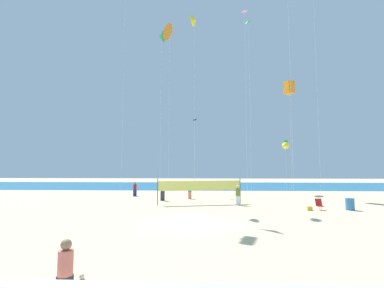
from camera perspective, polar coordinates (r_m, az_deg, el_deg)
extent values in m
plane|color=beige|center=(17.68, 0.65, -16.33)|extent=(120.00, 120.00, 0.00)
cube|color=#1E6B99|center=(49.23, 1.68, -8.85)|extent=(120.00, 20.00, 0.01)
cylinder|color=#EA7260|center=(8.22, -25.33, -21.86)|extent=(0.38, 0.38, 0.63)
sphere|color=#997051|center=(8.09, -25.21, -18.79)|extent=(0.28, 0.28, 0.28)
cylinder|color=#99B28C|center=(8.28, -22.46, -25.99)|extent=(0.18, 0.18, 0.30)
sphere|color=beige|center=(8.21, -22.41, -24.59)|extent=(0.13, 0.13, 0.13)
cube|color=#2D2D33|center=(28.35, -6.28, -11.03)|extent=(0.41, 0.24, 0.85)
cylinder|color=navy|center=(28.27, -6.27, -9.47)|extent=(0.43, 0.43, 0.70)
sphere|color=brown|center=(28.23, -6.26, -8.44)|extent=(0.31, 0.31, 0.31)
cube|color=white|center=(25.33, 9.77, -11.78)|extent=(0.40, 0.24, 0.83)
cylinder|color=olive|center=(25.24, 9.74, -10.07)|extent=(0.42, 0.42, 0.69)
sphere|color=beige|center=(25.20, 9.73, -8.94)|extent=(0.31, 0.31, 0.31)
cube|color=#EA7260|center=(29.59, -0.47, -10.90)|extent=(0.36, 0.21, 0.74)
cylinder|color=#19727A|center=(29.53, -0.47, -9.59)|extent=(0.37, 0.37, 0.61)
sphere|color=beige|center=(29.49, -0.47, -8.73)|extent=(0.27, 0.27, 0.27)
cube|color=navy|center=(32.87, -12.06, -10.15)|extent=(0.37, 0.22, 0.77)
cylinder|color=maroon|center=(32.81, -12.04, -8.93)|extent=(0.39, 0.39, 0.64)
sphere|color=#997051|center=(32.78, -12.03, -8.13)|extent=(0.28, 0.28, 0.28)
cube|color=red|center=(24.49, 25.64, -11.85)|extent=(0.52, 0.48, 0.03)
cube|color=red|center=(24.72, 25.35, -11.14)|extent=(0.52, 0.23, 0.57)
cylinder|color=silver|center=(24.38, 25.79, -12.26)|extent=(0.03, 0.03, 0.32)
cylinder|color=silver|center=(24.65, 25.52, -12.19)|extent=(0.03, 0.03, 0.32)
cylinder|color=teal|center=(25.67, 30.58, -10.96)|extent=(0.67, 0.67, 0.95)
cylinder|color=#4C4C51|center=(24.98, -7.34, -10.09)|extent=(0.08, 0.08, 2.40)
cylinder|color=#4C4C51|center=(26.49, 10.21, -9.75)|extent=(0.08, 0.08, 2.40)
cube|color=#EAE566|center=(25.40, 1.70, -8.84)|extent=(7.72, 1.63, 0.90)
cube|color=gold|center=(24.05, 23.77, -12.45)|extent=(0.39, 0.20, 0.32)
cylinder|color=silver|center=(28.30, 0.51, 7.63)|extent=(0.01, 0.01, 19.21)
cone|color=yellow|center=(31.77, 0.50, 24.81)|extent=(0.82, 1.25, 1.22)
cylinder|color=silver|center=(26.73, 12.27, 7.00)|extent=(0.01, 0.01, 17.87)
pyramid|color=green|center=(29.84, 11.89, 24.20)|extent=(0.92, 0.92, 0.50)
cylinder|color=silver|center=(22.36, 11.41, 7.45)|extent=(0.01, 0.01, 16.47)
pyramid|color=pink|center=(25.41, 11.06, 26.05)|extent=(0.63, 0.63, 0.22)
cylinder|color=silver|center=(23.18, -4.91, 5.51)|extent=(0.01, 0.01, 15.33)
cone|color=orange|center=(25.68, -4.78, 22.60)|extent=(1.30, 1.39, 1.48)
cylinder|color=silver|center=(26.99, -6.71, 5.60)|extent=(0.01, 0.01, 16.75)
cone|color=green|center=(29.65, -6.54, 21.74)|extent=(0.63, 1.19, 1.13)
cylinder|color=silver|center=(34.23, 20.28, 0.60)|extent=(0.01, 0.01, 13.11)
cube|color=orange|center=(35.41, 19.97, 11.22)|extent=(1.25, 1.25, 1.53)
cylinder|color=silver|center=(25.84, -14.44, 11.56)|extent=(0.01, 0.01, 21.47)
cylinder|color=silver|center=(37.08, 19.45, -5.12)|extent=(0.01, 0.01, 6.24)
ellipsoid|color=yellow|center=(37.18, 19.32, -0.31)|extent=(1.97, 2.74, 1.10)
cube|color=green|center=(37.21, 19.30, 0.27)|extent=(0.51, 0.06, 0.64)
cylinder|color=silver|center=(25.23, 25.05, 11.12)|extent=(0.01, 0.01, 20.50)
cylinder|color=silver|center=(33.63, 0.57, -2.76)|extent=(0.01, 0.01, 9.41)
pyramid|color=black|center=(34.14, 0.52, 5.23)|extent=(0.59, 0.59, 0.29)
cylinder|color=silver|center=(22.58, 20.27, 11.08)|extent=(0.01, 0.01, 19.19)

